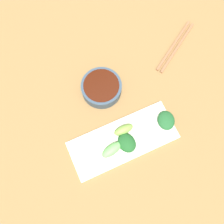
% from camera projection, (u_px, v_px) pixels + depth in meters
% --- Properties ---
extents(tabletop, '(2.10, 2.10, 0.02)m').
position_uv_depth(tabletop, '(112.00, 123.00, 0.84)').
color(tabletop, olive).
rests_on(tabletop, ground).
extents(sauce_bowl, '(0.13, 0.13, 0.04)m').
position_uv_depth(sauce_bowl, '(101.00, 88.00, 0.84)').
color(sauce_bowl, '#324356').
rests_on(sauce_bowl, tabletop).
extents(serving_plate, '(0.13, 0.33, 0.01)m').
position_uv_depth(serving_plate, '(123.00, 140.00, 0.80)').
color(serving_plate, silver).
rests_on(serving_plate, tabletop).
extents(broccoli_stalk_0, '(0.03, 0.06, 0.03)m').
position_uv_depth(broccoli_stalk_0, '(124.00, 130.00, 0.79)').
color(broccoli_stalk_0, '#74A141').
rests_on(broccoli_stalk_0, serving_plate).
extents(broccoli_stalk_1, '(0.05, 0.07, 0.03)m').
position_uv_depth(broccoli_stalk_1, '(112.00, 150.00, 0.78)').
color(broccoli_stalk_1, '#66B95A').
rests_on(broccoli_stalk_1, serving_plate).
extents(broccoli_leafy_2, '(0.08, 0.07, 0.02)m').
position_uv_depth(broccoli_leafy_2, '(166.00, 120.00, 0.80)').
color(broccoli_leafy_2, '#1E5328').
rests_on(broccoli_leafy_2, serving_plate).
extents(broccoli_leafy_3, '(0.07, 0.06, 0.03)m').
position_uv_depth(broccoli_leafy_3, '(127.00, 143.00, 0.78)').
color(broccoli_leafy_3, '#1B4F21').
rests_on(broccoli_leafy_3, serving_plate).
extents(chopsticks, '(0.14, 0.21, 0.01)m').
position_uv_depth(chopsticks, '(175.00, 46.00, 0.91)').
color(chopsticks, '#8E5B3C').
rests_on(chopsticks, tabletop).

